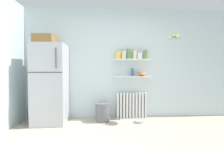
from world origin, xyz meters
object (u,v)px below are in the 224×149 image
(storage_jar_3, at_px, (135,54))
(storage_jar_5, at_px, (145,54))
(storage_jar_2, at_px, (129,54))
(trash_bin, at_px, (103,112))
(refrigerator, at_px, (50,82))
(shelf_bowl, at_px, (142,74))
(hanging_fruit_basket, at_px, (175,37))
(vase, at_px, (132,72))
(storage_jar_4, at_px, (140,55))
(storage_jar_0, at_px, (119,55))
(radiator, at_px, (132,105))
(pet_food_bowl, at_px, (139,121))
(storage_jar_1, at_px, (124,55))

(storage_jar_3, bearing_deg, storage_jar_5, 0.00)
(storage_jar_2, bearing_deg, trash_bin, -162.06)
(refrigerator, height_order, trash_bin, refrigerator)
(shelf_bowl, distance_m, hanging_fruit_basket, 1.10)
(vase, xyz_separation_m, hanging_fruit_basket, (0.88, -0.33, 0.77))
(storage_jar_4, bearing_deg, shelf_bowl, 0.00)
(storage_jar_0, bearing_deg, storage_jar_2, -0.00)
(refrigerator, xyz_separation_m, radiator, (1.82, 0.27, -0.59))
(vase, bearing_deg, refrigerator, -172.55)
(shelf_bowl, height_order, hanging_fruit_basket, hanging_fruit_basket)
(refrigerator, bearing_deg, trash_bin, 1.80)
(storage_jar_4, xyz_separation_m, vase, (-0.18, 0.00, -0.39))
(shelf_bowl, xyz_separation_m, pet_food_bowl, (-0.12, -0.35, -1.02))
(radiator, height_order, trash_bin, radiator)
(storage_jar_4, relative_size, shelf_bowl, 0.87)
(radiator, distance_m, storage_jar_3, 1.21)
(storage_jar_5, height_order, vase, storage_jar_5)
(trash_bin, bearing_deg, hanging_fruit_basket, -4.60)
(radiator, xyz_separation_m, storage_jar_0, (-0.32, -0.03, 1.20))
(pet_food_bowl, bearing_deg, vase, 106.72)
(storage_jar_1, relative_size, storage_jar_3, 0.94)
(shelf_bowl, bearing_deg, storage_jar_1, 180.00)
(refrigerator, xyz_separation_m, hanging_fruit_basket, (2.71, -0.09, 0.97))
(refrigerator, relative_size, vase, 10.03)
(shelf_bowl, bearing_deg, hanging_fruit_basket, -26.90)
(refrigerator, bearing_deg, storage_jar_1, 8.35)
(storage_jar_0, height_order, shelf_bowl, storage_jar_0)
(storage_jar_2, distance_m, trash_bin, 1.47)
(trash_bin, bearing_deg, storage_jar_0, 28.52)
(refrigerator, relative_size, trash_bin, 4.65)
(storage_jar_3, height_order, trash_bin, storage_jar_3)
(storage_jar_4, distance_m, pet_food_bowl, 1.50)
(storage_jar_4, distance_m, hanging_fruit_basket, 0.86)
(storage_jar_3, xyz_separation_m, hanging_fruit_basket, (0.83, -0.33, 0.35))
(storage_jar_2, bearing_deg, storage_jar_5, 0.00)
(storage_jar_1, bearing_deg, storage_jar_4, -0.00)
(hanging_fruit_basket, bearing_deg, storage_jar_0, 164.67)
(radiator, bearing_deg, storage_jar_3, -25.28)
(storage_jar_2, bearing_deg, pet_food_bowl, -62.93)
(storage_jar_5, bearing_deg, storage_jar_2, 180.00)
(storage_jar_1, distance_m, vase, 0.45)
(storage_jar_5, bearing_deg, storage_jar_0, 180.00)
(storage_jar_0, xyz_separation_m, storage_jar_5, (0.64, -0.00, 0.01))
(radiator, height_order, shelf_bowl, shelf_bowl)
(storage_jar_0, relative_size, trash_bin, 0.47)
(storage_jar_2, bearing_deg, storage_jar_4, -0.00)
(refrigerator, distance_m, storage_jar_1, 1.75)
(refrigerator, height_order, storage_jar_4, refrigerator)
(storage_jar_5, bearing_deg, vase, 180.00)
(pet_food_bowl, distance_m, hanging_fruit_basket, 2.00)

